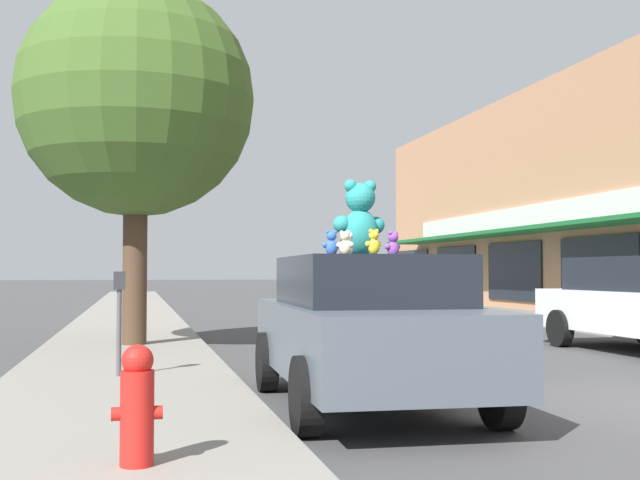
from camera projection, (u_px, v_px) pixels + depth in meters
sidewalk_near at (114, 423)px, 7.04m from camera, size 2.79×90.00×0.13m
plush_art_car at (368, 327)px, 8.24m from camera, size 2.07×4.30×1.56m
teddy_bear_giant at (360, 220)px, 8.52m from camera, size 0.62×0.40×0.82m
teddy_bear_cream at (345, 243)px, 7.72m from camera, size 0.18×0.13×0.24m
teddy_bear_red at (345, 246)px, 8.79m from camera, size 0.19×0.15×0.26m
teddy_bear_white at (348, 244)px, 8.10m from camera, size 0.15×0.20×0.26m
teddy_bear_yellow at (374, 242)px, 7.61m from camera, size 0.19×0.13×0.25m
teddy_bear_purple at (393, 245)px, 9.35m from camera, size 0.24×0.19×0.32m
teddy_bear_blue at (332, 243)px, 8.08m from camera, size 0.20×0.12×0.26m
street_tree at (136, 100)px, 14.14m from camera, size 4.16×4.16×6.39m
fire_hydrant at (137, 405)px, 5.25m from camera, size 0.33×0.22×0.79m
parking_meter at (119, 309)px, 9.75m from camera, size 0.14×0.10×1.27m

